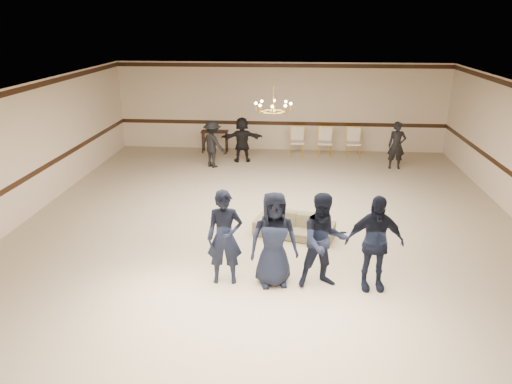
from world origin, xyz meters
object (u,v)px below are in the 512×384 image
Objects in this scene: adult_left at (213,144)px; boy_b at (274,239)px; boy_a at (225,238)px; settee at (294,226)px; boy_d at (374,243)px; console_table at (215,142)px; banquet_chair_left at (297,142)px; banquet_chair_right at (354,143)px; adult_mid at (242,139)px; chandelier at (273,98)px; banquet_chair_mid at (325,142)px; boy_c at (324,241)px; adult_right at (397,146)px.

boy_b is at bearing 141.52° from adult_left.
boy_a reaches higher than settee.
boy_d is 1.86× the size of console_table.
boy_b is at bearing -97.40° from banquet_chair_left.
settee is 7.05m from banquet_chair_right.
banquet_chair_right is 1.06× the size of console_table.
boy_b is 1.80m from boy_d.
chandelier is at bearing 96.48° from adult_mid.
chandelier is 5.92m from banquet_chair_mid.
boy_c is 2.23m from settee.
boy_a is 8.92m from banquet_chair_left.
banquet_chair_right is at bearing 88.08° from settee.
chandelier is 4.95m from adult_mid.
boy_b is at bearing -85.24° from settee.
console_table is at bearing 179.70° from banquet_chair_right.
adult_right is 1.51× the size of banquet_chair_mid.
settee is at bearing -95.07° from banquet_chair_left.
banquet_chair_left is at bearing 83.02° from chandelier.
boy_c is at bearing 96.84° from adult_mid.
adult_left is at bearing -175.19° from adult_right.
adult_left is at bearing -153.12° from banquet_chair_mid.
banquet_chair_mid is at bearing 72.49° from chandelier.
banquet_chair_right is (1.53, 8.81, -0.39)m from boy_c.
boy_b is 1.17× the size of adult_mid.
boy_c is 8.28m from adult_mid.
boy_c reaches higher than banquet_chair_mid.
banquet_chair_left is 1.00× the size of banquet_chair_mid.
adult_mid reaches higher than banquet_chair_left.
banquet_chair_mid and banquet_chair_right have the same top height.
banquet_chair_left is 3.01m from console_table.
boy_b is 1.77× the size of banquet_chair_mid.
banquet_chair_right is at bearing -176.90° from adult_mid.
adult_mid is (-2.35, 7.94, -0.13)m from boy_c.
adult_right reaches higher than banquet_chair_mid.
banquet_chair_mid is (-2.22, 1.28, -0.26)m from adult_right.
boy_a is 1.77× the size of banquet_chair_right.
adult_left is (-3.25, 7.24, -0.13)m from boy_c.
boy_d is 1.77× the size of banquet_chair_right.
boy_c is 9.67m from console_table.
console_table is (-5.00, 0.20, -0.10)m from banquet_chair_right.
boy_c is 8.03m from adult_right.
adult_right is at bearing -26.21° from banquet_chair_left.
adult_mid is at bearing 87.74° from boy_b.
boy_c is at bearing -108.11° from adult_right.
adult_right is at bearing -15.34° from console_table.
banquet_chair_left is at bearing 76.23° from boy_a.
chandelier is 4.28m from boy_c.
boy_c is (1.80, 0.00, 0.00)m from boy_a.
boy_d is (1.80, 0.00, 0.00)m from boy_b.
boy_a is at bearing 167.41° from boy_b.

